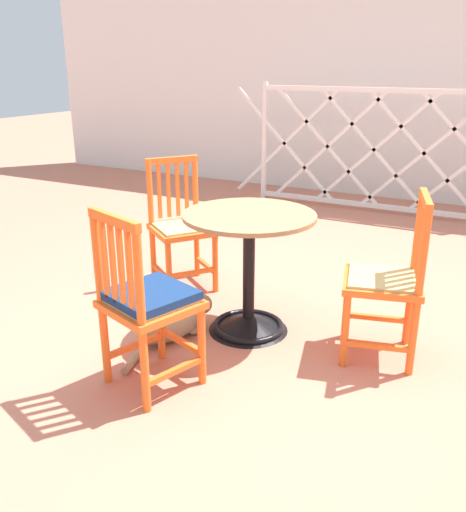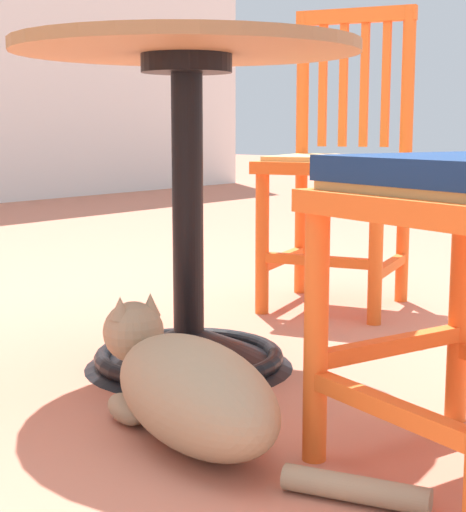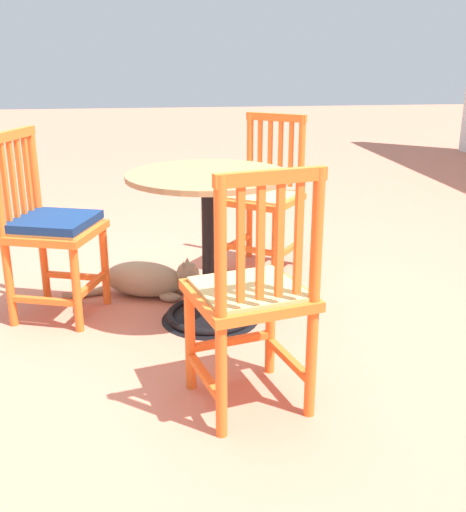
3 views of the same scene
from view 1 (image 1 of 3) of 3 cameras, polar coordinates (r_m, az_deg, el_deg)
The scene contains 8 objects.
ground_plane at distance 3.20m, azimuth 1.65°, elevation -8.87°, with size 24.00×24.00×0.00m, color #C6755B.
building_wall_backdrop at distance 6.69m, azimuth 17.99°, elevation 17.71°, with size 10.00×0.20×2.80m, color white.
lattice_fence_panel at distance 6.00m, azimuth 14.61°, elevation 10.76°, with size 3.22×0.06×1.32m.
cafe_table at distance 3.21m, azimuth 1.65°, elevation -3.21°, with size 0.76×0.76×0.73m.
orange_chair_facing_out at distance 2.64m, azimuth -9.00°, elevation -4.89°, with size 0.51×0.51×0.91m.
orange_chair_tucked_in at distance 2.99m, azimuth 15.93°, elevation -2.67°, with size 0.48×0.48×0.91m.
orange_chair_at_corner at distance 3.82m, azimuth -5.46°, elevation 2.91°, with size 0.56×0.56×0.91m.
tabby_cat at distance 3.21m, azimuth -6.18°, elevation -6.99°, with size 0.34×0.74×0.23m.
Camera 1 is at (1.22, -2.53, 1.54)m, focal length 38.08 mm.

